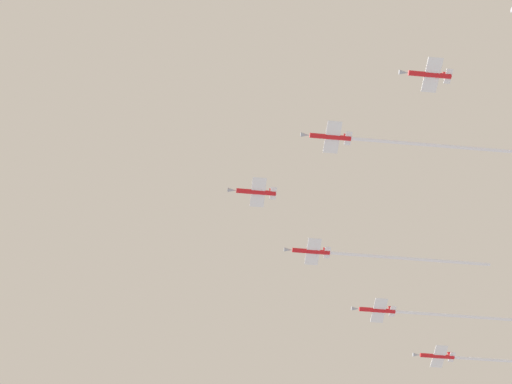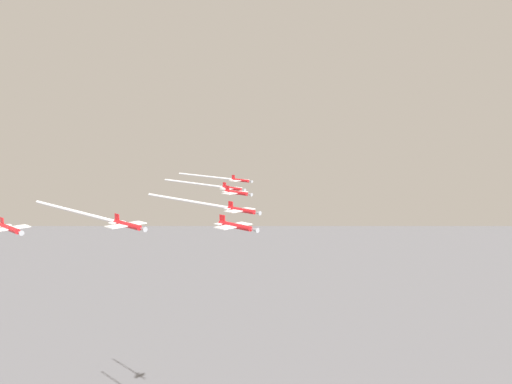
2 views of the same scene
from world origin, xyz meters
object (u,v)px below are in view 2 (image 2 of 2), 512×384
at_px(jet_port_outer, 237,193).
at_px(jet_port_inner, 211,205).
at_px(jet_starboard_inner, 95,217).
at_px(jet_center_rear, 211,186).
at_px(jet_starboard_trail, 221,178).
at_px(jet_lead, 236,226).

bearing_deg(jet_port_outer, jet_port_inner, 22.96).
xyz_separation_m(jet_starboard_inner, jet_center_rear, (-76.93, 28.32, -2.03)).
relative_size(jet_starboard_inner, jet_starboard_trail, 1.12).
relative_size(jet_port_inner, jet_center_rear, 1.02).
bearing_deg(jet_port_outer, jet_starboard_inner, 6.28).
height_order(jet_lead, jet_center_rear, jet_lead).
xyz_separation_m(jet_lead, jet_port_outer, (-51.50, 2.90, 0.62)).
relative_size(jet_lead, jet_starboard_inner, 0.26).
xyz_separation_m(jet_lead, jet_port_inner, (-34.02, -5.70, -0.54)).
distance_m(jet_lead, jet_starboard_inner, 35.95).
height_order(jet_lead, jet_port_inner, jet_lead).
bearing_deg(jet_port_inner, jet_port_outer, -157.04).
bearing_deg(jet_lead, jet_center_rear, -127.21).
height_order(jet_lead, jet_starboard_trail, jet_lead).
distance_m(jet_port_inner, jet_center_rear, 54.76).
xyz_separation_m(jet_lead, jet_starboard_trail, (-110.80, -0.95, -0.87)).
xyz_separation_m(jet_port_inner, jet_starboard_trail, (-76.77, 4.75, -0.33)).
xyz_separation_m(jet_lead, jet_starboard_inner, (-11.84, -33.94, 0.53)).
xyz_separation_m(jet_lead, jet_center_rear, (-88.78, -5.62, -1.50)).
height_order(jet_port_inner, jet_starboard_inner, jet_starboard_inner).
bearing_deg(jet_starboard_trail, jet_lead, 49.65).
bearing_deg(jet_port_inner, jet_center_rear, -130.92).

